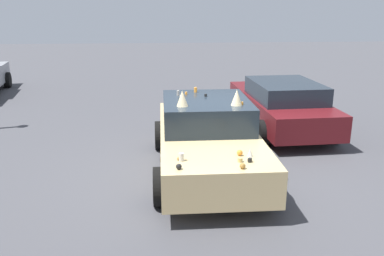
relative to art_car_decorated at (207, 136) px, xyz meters
name	(u,v)px	position (x,y,z in m)	size (l,w,h in m)	color
ground_plane	(207,171)	(-0.06, 0.00, -0.71)	(60.00, 60.00, 0.00)	#47474C
art_car_decorated	(207,136)	(0.00, 0.00, 0.00)	(4.49, 2.10, 1.70)	#D8BC7F
parked_sedan_near_left	(281,104)	(2.76, -2.30, -0.04)	(4.61, 2.12, 1.30)	#5B1419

